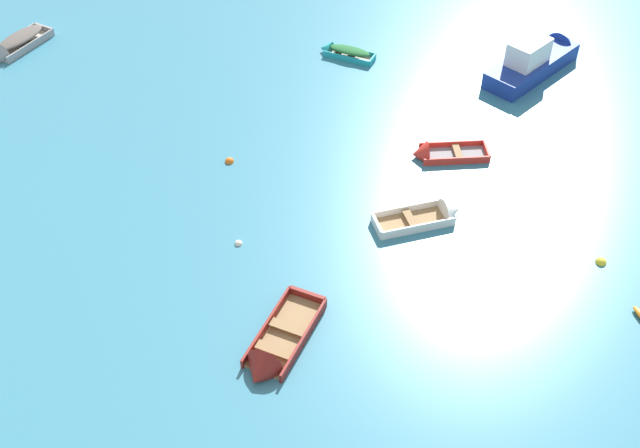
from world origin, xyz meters
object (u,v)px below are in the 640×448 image
(rowboat_grey_midfield_right, at_px, (12,47))
(mooring_buoy_central, at_px, (239,244))
(motor_launch_deep_blue_far_back, at_px, (537,58))
(rowboat_white_distant_center, at_px, (435,215))
(rowboat_red_center, at_px, (433,154))
(mooring_buoy_between_boats_right, at_px, (229,162))
(rowboat_maroon_back_row_left, at_px, (270,358))
(mooring_buoy_outer_edge, at_px, (601,262))
(rowboat_turquoise_back_row_right, at_px, (342,51))

(rowboat_grey_midfield_right, distance_m, mooring_buoy_central, 20.92)
(mooring_buoy_central, bearing_deg, motor_launch_deep_blue_far_back, 50.33)
(motor_launch_deep_blue_far_back, relative_size, rowboat_white_distant_center, 1.65)
(rowboat_red_center, relative_size, mooring_buoy_between_boats_right, 8.96)
(rowboat_maroon_back_row_left, bearing_deg, rowboat_grey_midfield_right, 133.98)
(motor_launch_deep_blue_far_back, height_order, mooring_buoy_outer_edge, motor_launch_deep_blue_far_back)
(mooring_buoy_outer_edge, bearing_deg, mooring_buoy_central, -175.78)
(rowboat_turquoise_back_row_right, relative_size, rowboat_maroon_back_row_left, 0.69)
(rowboat_red_center, relative_size, mooring_buoy_outer_edge, 8.47)
(motor_launch_deep_blue_far_back, bearing_deg, mooring_buoy_between_boats_right, -144.86)
(rowboat_white_distant_center, relative_size, mooring_buoy_outer_edge, 8.98)
(rowboat_maroon_back_row_left, bearing_deg, mooring_buoy_central, 113.11)
(rowboat_red_center, distance_m, mooring_buoy_central, 10.68)
(rowboat_grey_midfield_right, height_order, motor_launch_deep_blue_far_back, motor_launch_deep_blue_far_back)
(rowboat_red_center, relative_size, rowboat_white_distant_center, 0.94)
(rowboat_red_center, distance_m, mooring_buoy_between_boats_right, 9.72)
(rowboat_turquoise_back_row_right, distance_m, mooring_buoy_between_boats_right, 11.07)
(rowboat_white_distant_center, xyz_separation_m, mooring_buoy_outer_edge, (6.89, -1.73, -0.20))
(rowboat_red_center, height_order, rowboat_grey_midfield_right, rowboat_grey_midfield_right)
(motor_launch_deep_blue_far_back, relative_size, mooring_buoy_central, 19.99)
(rowboat_grey_midfield_right, height_order, mooring_buoy_between_boats_right, rowboat_grey_midfield_right)
(rowboat_white_distant_center, bearing_deg, motor_launch_deep_blue_far_back, 69.12)
(motor_launch_deep_blue_far_back, height_order, rowboat_white_distant_center, motor_launch_deep_blue_far_back)
(rowboat_turquoise_back_row_right, xyz_separation_m, rowboat_grey_midfield_right, (-18.46, -2.31, 0.06))
(rowboat_maroon_back_row_left, relative_size, rowboat_white_distant_center, 1.20)
(rowboat_turquoise_back_row_right, relative_size, rowboat_grey_midfield_right, 0.75)
(motor_launch_deep_blue_far_back, bearing_deg, rowboat_red_center, -121.19)
(rowboat_white_distant_center, height_order, mooring_buoy_outer_edge, rowboat_white_distant_center)
(rowboat_turquoise_back_row_right, distance_m, mooring_buoy_outer_edge, 19.31)
(motor_launch_deep_blue_far_back, height_order, rowboat_maroon_back_row_left, motor_launch_deep_blue_far_back)
(rowboat_turquoise_back_row_right, height_order, rowboat_maroon_back_row_left, rowboat_maroon_back_row_left)
(mooring_buoy_between_boats_right, bearing_deg, rowboat_white_distant_center, -14.60)
(rowboat_red_center, xyz_separation_m, rowboat_grey_midfield_right, (-23.96, 6.20, 0.17))
(rowboat_grey_midfield_right, bearing_deg, rowboat_turquoise_back_row_right, 7.12)
(mooring_buoy_outer_edge, bearing_deg, motor_launch_deep_blue_far_back, 97.59)
(rowboat_red_center, xyz_separation_m, mooring_buoy_central, (-7.89, -7.19, -0.17))
(rowboat_maroon_back_row_left, bearing_deg, rowboat_white_distant_center, 56.99)
(motor_launch_deep_blue_far_back, xyz_separation_m, mooring_buoy_between_boats_right, (-14.74, -10.38, -0.72))
(rowboat_turquoise_back_row_right, bearing_deg, motor_launch_deep_blue_far_back, 0.43)
(mooring_buoy_central, bearing_deg, rowboat_red_center, 42.35)
(rowboat_turquoise_back_row_right, distance_m, rowboat_red_center, 10.13)
(rowboat_turquoise_back_row_right, height_order, mooring_buoy_between_boats_right, rowboat_turquoise_back_row_right)
(rowboat_turquoise_back_row_right, distance_m, mooring_buoy_central, 15.88)
(motor_launch_deep_blue_far_back, distance_m, mooring_buoy_outer_edge, 14.81)
(mooring_buoy_central, bearing_deg, rowboat_white_distant_center, 19.21)
(rowboat_white_distant_center, height_order, mooring_buoy_between_boats_right, rowboat_white_distant_center)
(mooring_buoy_central, xyz_separation_m, mooring_buoy_between_boats_right, (-1.66, 5.40, 0.00))
(rowboat_white_distant_center, height_order, mooring_buoy_central, rowboat_white_distant_center)
(rowboat_turquoise_back_row_right, xyz_separation_m, rowboat_red_center, (5.50, -8.50, -0.11))
(rowboat_turquoise_back_row_right, xyz_separation_m, rowboat_white_distant_center, (5.77, -12.85, -0.09))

